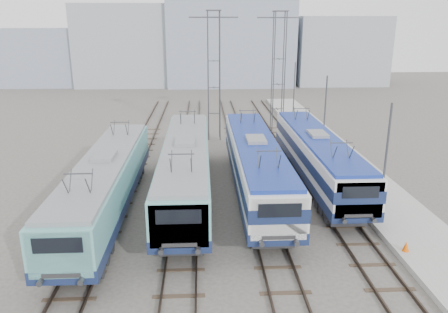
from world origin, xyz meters
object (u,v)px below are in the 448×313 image
at_px(mast_mid, 324,120).
at_px(mast_rear, 294,96).
at_px(safety_cone, 406,246).
at_px(catenary_tower_west, 214,70).
at_px(catenary_tower_east, 279,68).
at_px(locomotive_far_left, 106,182).
at_px(locomotive_center_right, 256,162).
at_px(locomotive_center_left, 186,166).
at_px(mast_front, 385,167).
at_px(locomotive_far_right, 317,154).

xyz_separation_m(mast_mid, mast_rear, (0.00, 12.00, 0.00)).
bearing_deg(safety_cone, mast_rear, 90.05).
relative_size(catenary_tower_west, catenary_tower_east, 1.00).
height_order(locomotive_far_left, locomotive_center_right, locomotive_center_right).
relative_size(locomotive_center_right, catenary_tower_west, 1.51).
xyz_separation_m(locomotive_center_right, safety_cone, (6.38, -8.20, -1.76)).
bearing_deg(catenary_tower_west, mast_mid, -42.93).
distance_m(locomotive_center_left, catenary_tower_west, 16.29).
xyz_separation_m(catenary_tower_east, mast_mid, (2.10, -10.00, -3.14)).
bearing_deg(locomotive_far_left, locomotive_center_right, 17.95).
distance_m(mast_rear, safety_cone, 27.44).
bearing_deg(locomotive_center_left, locomotive_center_right, 5.79).
height_order(locomotive_center_right, catenary_tower_west, catenary_tower_west).
bearing_deg(mast_mid, safety_cone, -89.91).
height_order(locomotive_far_left, catenary_tower_east, catenary_tower_east).
height_order(locomotive_center_left, mast_rear, mast_rear).
distance_m(catenary_tower_east, mast_front, 22.32).
distance_m(catenary_tower_east, mast_rear, 4.28).
bearing_deg(safety_cone, locomotive_center_right, 127.85).
bearing_deg(locomotive_center_left, mast_rear, 60.95).
bearing_deg(locomotive_center_left, mast_front, -22.38).
bearing_deg(safety_cone, locomotive_far_left, 161.02).
xyz_separation_m(locomotive_center_right, mast_rear, (6.35, 19.08, 1.19)).
xyz_separation_m(locomotive_center_left, safety_cone, (10.88, -7.75, -1.72)).
distance_m(mast_mid, mast_rear, 12.00).
bearing_deg(safety_cone, locomotive_center_left, 144.53).
xyz_separation_m(locomotive_center_left, catenary_tower_west, (2.25, 15.53, 4.37)).
distance_m(locomotive_center_right, locomotive_far_right, 4.87).
bearing_deg(catenary_tower_west, safety_cone, -69.67).
relative_size(locomotive_center_left, mast_front, 2.61).
bearing_deg(locomotive_far_right, mast_rear, 83.87).
bearing_deg(catenary_tower_west, locomotive_center_left, -98.24).
distance_m(locomotive_center_right, safety_cone, 10.54).
bearing_deg(catenary_tower_west, mast_rear, 24.94).
relative_size(locomotive_far_right, mast_rear, 2.47).
bearing_deg(locomotive_far_left, mast_mid, 33.06).
distance_m(locomotive_center_left, locomotive_far_right, 9.29).
distance_m(locomotive_center_left, mast_front, 11.80).
bearing_deg(catenary_tower_west, mast_front, -66.73).
xyz_separation_m(locomotive_center_right, catenary_tower_west, (-2.25, 15.08, 4.33)).
height_order(locomotive_center_left, safety_cone, locomotive_center_left).
xyz_separation_m(catenary_tower_west, mast_rear, (8.60, 4.00, -3.14)).
xyz_separation_m(catenary_tower_west, catenary_tower_east, (6.50, 2.00, 0.00)).
distance_m(catenary_tower_east, mast_mid, 10.69).
bearing_deg(locomotive_far_left, catenary_tower_west, 69.44).
height_order(catenary_tower_east, mast_mid, catenary_tower_east).
height_order(catenary_tower_west, catenary_tower_east, same).
distance_m(locomotive_far_left, mast_mid, 18.36).
xyz_separation_m(locomotive_center_left, locomotive_center_right, (4.50, 0.46, 0.04)).
bearing_deg(locomotive_center_right, catenary_tower_west, 98.49).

